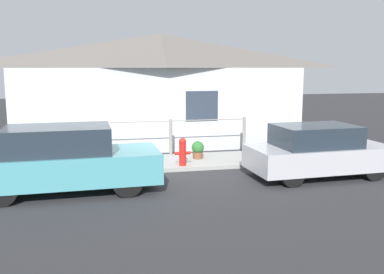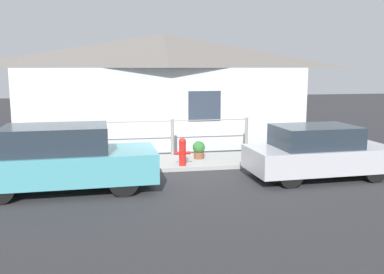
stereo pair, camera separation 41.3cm
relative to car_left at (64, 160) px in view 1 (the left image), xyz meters
name	(u,v)px [view 1 (the left image)]	position (x,y,z in m)	size (l,w,h in m)	color
ground_plane	(182,172)	(2.98, 1.30, -0.75)	(60.00, 60.00, 0.00)	#2D2D30
sidewalk	(176,162)	(2.98, 2.26, -0.70)	(24.00, 1.92, 0.11)	#9E9E99
house	(161,57)	(2.98, 4.97, 2.40)	(10.17, 2.23, 3.96)	silver
fence	(171,135)	(2.98, 3.07, -0.03)	(4.90, 0.10, 1.12)	gray
car_left	(64,160)	(0.00, 0.00, 0.00)	(4.20, 1.79, 1.52)	teal
car_right	(318,151)	(6.30, 0.00, -0.08)	(3.71, 1.76, 1.36)	#B7B7BC
fire_hydrant	(183,151)	(3.04, 1.56, -0.24)	(0.46, 0.20, 0.78)	red
potted_plant_near_hydrant	(198,149)	(3.68, 2.38, -0.37)	(0.37, 0.37, 0.52)	brown
potted_plant_by_fence	(66,151)	(-0.14, 2.54, -0.28)	(0.57, 0.57, 0.67)	brown
potted_plant_corner	(275,141)	(6.37, 2.85, -0.31)	(0.49, 0.49, 0.61)	slate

